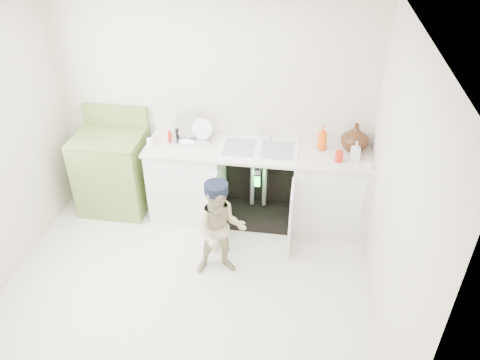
{
  "coord_description": "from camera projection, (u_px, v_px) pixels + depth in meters",
  "views": [
    {
      "loc": [
        0.99,
        -3.1,
        3.4
      ],
      "look_at": [
        0.43,
        0.7,
        0.82
      ],
      "focal_mm": 35.0,
      "sensor_mm": 36.0,
      "label": 1
    }
  ],
  "objects": [
    {
      "name": "counter_run",
      "position": [
        260.0,
        182.0,
        5.22
      ],
      "size": [
        2.44,
        1.02,
        1.2
      ],
      "color": "silver",
      "rests_on": "ground"
    },
    {
      "name": "room_shell",
      "position": [
        177.0,
        180.0,
        3.87
      ],
      "size": [
        6.0,
        5.5,
        1.26
      ],
      "color": "beige",
      "rests_on": "ground"
    },
    {
      "name": "avocado_stove",
      "position": [
        114.0,
        171.0,
        5.4
      ],
      "size": [
        0.76,
        0.65,
        1.18
      ],
      "color": "olive",
      "rests_on": "ground"
    },
    {
      "name": "ground",
      "position": [
        186.0,
        286.0,
        4.56
      ],
      "size": [
        3.5,
        3.5,
        0.0
      ],
      "primitive_type": "plane",
      "color": "#B9B2A2",
      "rests_on": "ground"
    },
    {
      "name": "repair_worker",
      "position": [
        220.0,
        230.0,
        4.46
      ],
      "size": [
        0.6,
        0.84,
        1.04
      ],
      "rotation": [
        0.0,
        0.0,
        0.22
      ],
      "color": "tan",
      "rests_on": "ground"
    }
  ]
}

